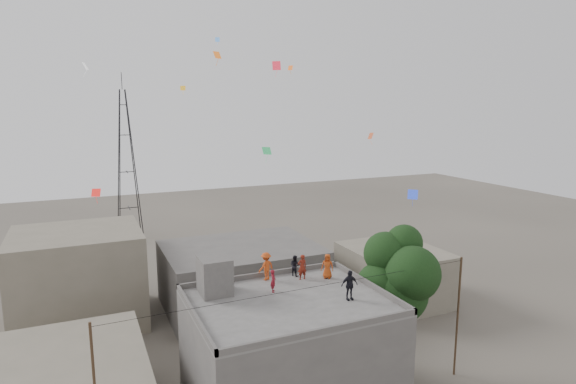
{
  "coord_description": "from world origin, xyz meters",
  "views": [
    {
      "loc": [
        -9.5,
        -21.41,
        16.01
      ],
      "look_at": [
        0.67,
        1.65,
        11.52
      ],
      "focal_mm": 30.0,
      "sensor_mm": 36.0,
      "label": 1
    }
  ],
  "objects_px": {
    "tree": "(399,277)",
    "person_dark_adult": "(349,285)",
    "person_red_adult": "(302,267)",
    "transmission_tower": "(127,164)",
    "stair_head_box": "(215,275)"
  },
  "relations": [
    {
      "from": "tree",
      "to": "person_dark_adult",
      "type": "relative_size",
      "value": 5.73
    },
    {
      "from": "person_red_adult",
      "to": "transmission_tower",
      "type": "bearing_deg",
      "value": -79.49
    },
    {
      "from": "stair_head_box",
      "to": "tree",
      "type": "xyz_separation_m",
      "value": [
        10.57,
        -2.0,
        -1.0
      ]
    },
    {
      "from": "tree",
      "to": "person_dark_adult",
      "type": "bearing_deg",
      "value": -159.39
    },
    {
      "from": "tree",
      "to": "person_dark_adult",
      "type": "distance_m",
      "value": 4.78
    },
    {
      "from": "stair_head_box",
      "to": "transmission_tower",
      "type": "xyz_separation_m",
      "value": [
        -0.8,
        37.4,
        1.97
      ]
    },
    {
      "from": "stair_head_box",
      "to": "tree",
      "type": "relative_size",
      "value": 0.22
    },
    {
      "from": "tree",
      "to": "transmission_tower",
      "type": "xyz_separation_m",
      "value": [
        -11.37,
        39.4,
        2.97
      ]
    },
    {
      "from": "stair_head_box",
      "to": "tree",
      "type": "bearing_deg",
      "value": -10.74
    },
    {
      "from": "person_red_adult",
      "to": "person_dark_adult",
      "type": "xyz_separation_m",
      "value": [
        0.96,
        -3.68,
        0.05
      ]
    },
    {
      "from": "stair_head_box",
      "to": "person_red_adult",
      "type": "height_order",
      "value": "stair_head_box"
    },
    {
      "from": "stair_head_box",
      "to": "person_dark_adult",
      "type": "xyz_separation_m",
      "value": [
        6.15,
        -3.66,
        -0.21
      ]
    },
    {
      "from": "tree",
      "to": "person_red_adult",
      "type": "bearing_deg",
      "value": 159.39
    },
    {
      "from": "person_dark_adult",
      "to": "person_red_adult",
      "type": "bearing_deg",
      "value": 108.2
    },
    {
      "from": "stair_head_box",
      "to": "tree",
      "type": "distance_m",
      "value": 10.8
    }
  ]
}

